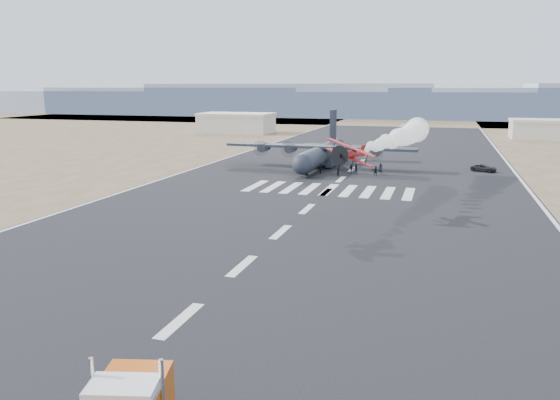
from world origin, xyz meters
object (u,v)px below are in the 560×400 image
at_px(hangar_left, 236,123).
at_px(crew_b, 356,169).
at_px(transport_aircraft, 321,153).
at_px(crew_h, 339,170).
at_px(aerobatic_biplane, 351,154).
at_px(crew_a, 294,164).
at_px(crew_g, 319,166).
at_px(hangar_right, 546,129).
at_px(crew_e, 380,168).
at_px(crew_d, 320,169).
at_px(crew_c, 351,168).
at_px(support_vehicle, 484,168).
at_px(crew_f, 376,171).

height_order(hangar_left, crew_b, hangar_left).
bearing_deg(transport_aircraft, crew_h, -58.70).
xyz_separation_m(aerobatic_biplane, crew_b, (-4.48, 33.36, -6.84)).
xyz_separation_m(crew_a, crew_g, (5.24, -0.83, -0.04)).
bearing_deg(crew_g, crew_b, 21.00).
distance_m(hangar_right, aerobatic_biplane, 123.58).
relative_size(aerobatic_biplane, crew_e, 3.88).
relative_size(crew_a, crew_g, 1.05).
bearing_deg(crew_a, crew_d, -99.99).
distance_m(hangar_right, crew_h, 97.73).
bearing_deg(crew_c, hangar_right, -166.47).
bearing_deg(support_vehicle, crew_c, 137.36).
height_order(crew_c, crew_e, crew_c).
height_order(hangar_right, crew_d, hangar_right).
relative_size(aerobatic_biplane, crew_c, 3.40).
bearing_deg(crew_a, support_vehicle, -53.20).
height_order(crew_e, crew_g, crew_g).
bearing_deg(crew_h, crew_g, 59.74).
height_order(aerobatic_biplane, transport_aircraft, transport_aircraft).
xyz_separation_m(hangar_right, crew_e, (-40.43, -79.85, -2.19)).
relative_size(hangar_left, crew_a, 13.63).
distance_m(hangar_left, crew_a, 85.26).
xyz_separation_m(transport_aircraft, crew_f, (11.56, -7.39, -1.93)).
height_order(transport_aircraft, support_vehicle, transport_aircraft).
bearing_deg(crew_a, crew_h, -93.19).
bearing_deg(hangar_right, crew_b, -118.06).
relative_size(hangar_left, crew_d, 14.82).
distance_m(support_vehicle, crew_e, 19.46).
bearing_deg(crew_f, hangar_right, 50.52).
height_order(hangar_left, transport_aircraft, transport_aircraft).
height_order(crew_d, crew_g, crew_g).
bearing_deg(hangar_left, crew_c, -55.99).
bearing_deg(hangar_right, crew_f, -115.97).
distance_m(crew_c, crew_e, 5.87).
distance_m(hangar_left, crew_c, 94.11).
xyz_separation_m(aerobatic_biplane, support_vehicle, (18.03, 43.20, -7.08)).
height_order(transport_aircraft, crew_h, transport_aircraft).
height_order(hangar_right, aerobatic_biplane, aerobatic_biplane).
bearing_deg(crew_e, crew_b, -131.43).
bearing_deg(aerobatic_biplane, crew_g, 118.07).
relative_size(crew_a, crew_b, 1.02).
height_order(hangar_left, crew_f, hangar_left).
bearing_deg(crew_f, crew_c, 155.56).
bearing_deg(crew_c, hangar_left, -103.79).
distance_m(crew_a, crew_f, 16.81).
distance_m(transport_aircraft, crew_e, 12.60).
bearing_deg(crew_g, crew_d, -32.09).
xyz_separation_m(crew_a, crew_h, (10.04, -5.80, 0.05)).
xyz_separation_m(support_vehicle, crew_h, (-25.12, -11.97, 0.30)).
height_order(crew_d, crew_f, crew_f).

